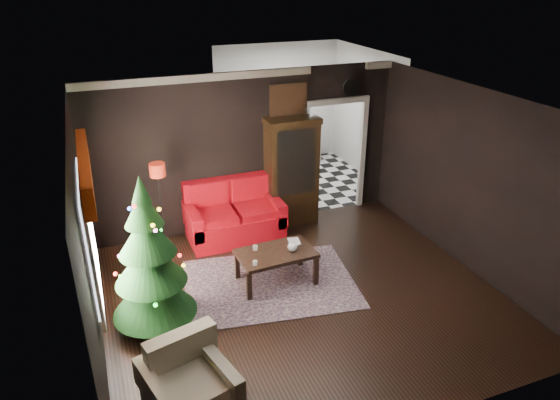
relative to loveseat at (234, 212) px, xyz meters
name	(u,v)px	position (x,y,z in m)	size (l,w,h in m)	color
floor	(302,296)	(0.40, -2.05, -0.50)	(5.50, 5.50, 0.00)	black
ceiling	(307,106)	(0.40, -2.05, 2.30)	(5.50, 5.50, 0.00)	white
wall_back	(247,152)	(0.40, 0.45, 0.90)	(5.50, 5.50, 0.00)	black
wall_front	(413,319)	(0.40, -4.55, 0.90)	(5.50, 5.50, 0.00)	black
wall_left	(86,246)	(-2.35, -2.05, 0.90)	(5.50, 5.50, 0.00)	black
wall_right	(471,181)	(3.15, -2.05, 0.90)	(5.50, 5.50, 0.00)	black
doorway	(333,158)	(2.10, 0.45, 0.55)	(1.10, 0.10, 2.10)	silver
left_window	(89,234)	(-2.31, -1.85, 0.95)	(0.05, 1.60, 1.40)	white
valance	(85,169)	(-2.23, -1.85, 1.77)	(0.12, 2.10, 0.35)	maroon
kitchen_floor	(301,181)	(2.10, 1.95, -0.50)	(3.00, 3.00, 0.00)	silver
kitchen_window	(278,92)	(2.10, 3.40, 1.20)	(0.70, 0.06, 0.70)	white
rug	(270,283)	(0.07, -1.58, -0.49)	(2.51, 1.82, 0.01)	#413139
loveseat	(234,212)	(0.00, 0.00, 0.00)	(1.70, 0.90, 1.00)	#7B0203
curio_cabinet	(292,174)	(1.15, 0.22, 0.45)	(0.90, 0.45, 1.90)	black
floor_lamp	(162,210)	(-1.24, -0.17, 0.33)	(0.26, 0.26, 1.57)	black
christmas_tree	(149,258)	(-1.66, -1.98, 0.55)	(1.08, 1.08, 2.06)	black
armchair	(188,384)	(-1.56, -3.63, -0.04)	(0.82, 0.82, 0.84)	tan
coffee_table	(276,266)	(0.18, -1.56, -0.23)	(1.13, 0.68, 0.51)	black
teapot	(292,247)	(0.41, -1.63, 0.10)	(0.16, 0.16, 0.15)	white
cup_a	(255,248)	(-0.09, -1.39, 0.05)	(0.08, 0.08, 0.07)	silver
cup_b	(255,263)	(-0.22, -1.79, 0.05)	(0.07, 0.07, 0.06)	silver
book	(289,236)	(0.46, -1.37, 0.14)	(0.17, 0.02, 0.24)	#91715C
wall_clock	(351,87)	(2.35, 0.40, 1.88)	(0.32, 0.32, 0.06)	silver
painting	(288,100)	(1.15, 0.41, 1.75)	(0.62, 0.05, 0.52)	#AE663C
kitchen_counter	(282,146)	(2.10, 3.15, -0.05)	(1.80, 0.60, 0.90)	silver
kitchen_table	(294,172)	(1.80, 1.65, -0.12)	(0.70, 0.70, 0.75)	brown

